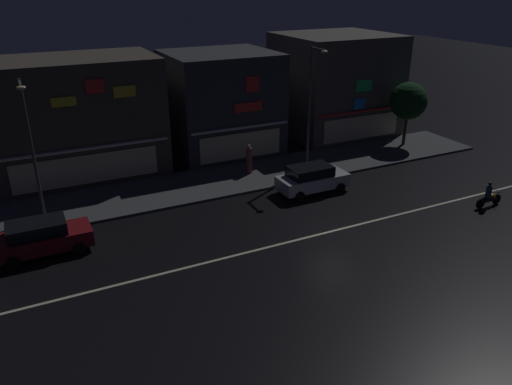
{
  "coord_description": "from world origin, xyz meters",
  "views": [
    {
      "loc": [
        -13.45,
        -18.44,
        12.0
      ],
      "look_at": [
        -2.33,
        4.1,
        1.02
      ],
      "focal_mm": 34.79,
      "sensor_mm": 36.0,
      "label": 1
    }
  ],
  "objects_px": {
    "pedestrian_on_sidewalk": "(249,160)",
    "motorcycle_following": "(489,196)",
    "traffic_cone": "(302,184)",
    "streetlamp_west": "(30,140)",
    "parked_car_near_kerb": "(312,178)",
    "parked_car_trailing": "(42,237)",
    "streetlamp_mid": "(311,100)"
  },
  "relations": [
    {
      "from": "pedestrian_on_sidewalk",
      "to": "traffic_cone",
      "type": "bearing_deg",
      "value": 47.33
    },
    {
      "from": "streetlamp_west",
      "to": "parked_car_trailing",
      "type": "relative_size",
      "value": 1.7
    },
    {
      "from": "streetlamp_west",
      "to": "parked_car_trailing",
      "type": "xyz_separation_m",
      "value": [
        -0.35,
        -3.86,
        -3.58
      ]
    },
    {
      "from": "streetlamp_west",
      "to": "parked_car_near_kerb",
      "type": "height_order",
      "value": "streetlamp_west"
    },
    {
      "from": "pedestrian_on_sidewalk",
      "to": "motorcycle_following",
      "type": "relative_size",
      "value": 1.02
    },
    {
      "from": "parked_car_near_kerb",
      "to": "parked_car_trailing",
      "type": "xyz_separation_m",
      "value": [
        -15.19,
        -0.62,
        0.0
      ]
    },
    {
      "from": "streetlamp_west",
      "to": "pedestrian_on_sidewalk",
      "type": "bearing_deg",
      "value": 4.39
    },
    {
      "from": "streetlamp_mid",
      "to": "parked_car_near_kerb",
      "type": "distance_m",
      "value": 5.33
    },
    {
      "from": "pedestrian_on_sidewalk",
      "to": "parked_car_near_kerb",
      "type": "bearing_deg",
      "value": 46.15
    },
    {
      "from": "motorcycle_following",
      "to": "traffic_cone",
      "type": "relative_size",
      "value": 3.45
    },
    {
      "from": "parked_car_near_kerb",
      "to": "parked_car_trailing",
      "type": "height_order",
      "value": "same"
    },
    {
      "from": "parked_car_trailing",
      "to": "pedestrian_on_sidewalk",
      "type": "bearing_deg",
      "value": 20.36
    },
    {
      "from": "streetlamp_west",
      "to": "traffic_cone",
      "type": "distance_m",
      "value": 15.38
    },
    {
      "from": "pedestrian_on_sidewalk",
      "to": "motorcycle_following",
      "type": "distance_m",
      "value": 14.46
    },
    {
      "from": "parked_car_trailing",
      "to": "parked_car_near_kerb",
      "type": "bearing_deg",
      "value": 2.34
    },
    {
      "from": "streetlamp_west",
      "to": "traffic_cone",
      "type": "bearing_deg",
      "value": -9.96
    },
    {
      "from": "parked_car_near_kerb",
      "to": "motorcycle_following",
      "type": "bearing_deg",
      "value": -38.32
    },
    {
      "from": "streetlamp_mid",
      "to": "pedestrian_on_sidewalk",
      "type": "height_order",
      "value": "streetlamp_mid"
    },
    {
      "from": "motorcycle_following",
      "to": "streetlamp_mid",
      "type": "bearing_deg",
      "value": -60.4
    },
    {
      "from": "parked_car_near_kerb",
      "to": "parked_car_trailing",
      "type": "relative_size",
      "value": 1.0
    },
    {
      "from": "parked_car_near_kerb",
      "to": "streetlamp_west",
      "type": "bearing_deg",
      "value": 167.71
    },
    {
      "from": "traffic_cone",
      "to": "parked_car_trailing",
      "type": "bearing_deg",
      "value": -175.05
    },
    {
      "from": "streetlamp_mid",
      "to": "traffic_cone",
      "type": "distance_m",
      "value": 5.53
    },
    {
      "from": "streetlamp_mid",
      "to": "parked_car_near_kerb",
      "type": "xyz_separation_m",
      "value": [
        -1.74,
        -3.18,
        -3.9
      ]
    },
    {
      "from": "parked_car_near_kerb",
      "to": "motorcycle_following",
      "type": "height_order",
      "value": "parked_car_near_kerb"
    },
    {
      "from": "streetlamp_mid",
      "to": "parked_car_near_kerb",
      "type": "bearing_deg",
      "value": -118.7
    },
    {
      "from": "streetlamp_west",
      "to": "motorcycle_following",
      "type": "bearing_deg",
      "value": -22.58
    },
    {
      "from": "parked_car_near_kerb",
      "to": "motorcycle_following",
      "type": "distance_m",
      "value": 10.01
    },
    {
      "from": "parked_car_near_kerb",
      "to": "streetlamp_mid",
      "type": "bearing_deg",
      "value": 61.3
    },
    {
      "from": "streetlamp_west",
      "to": "pedestrian_on_sidewalk",
      "type": "height_order",
      "value": "streetlamp_west"
    },
    {
      "from": "parked_car_near_kerb",
      "to": "motorcycle_following",
      "type": "relative_size",
      "value": 2.26
    },
    {
      "from": "streetlamp_west",
      "to": "parked_car_trailing",
      "type": "distance_m",
      "value": 5.27
    }
  ]
}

